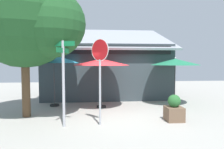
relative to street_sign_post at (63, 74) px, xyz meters
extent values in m
cube|color=#9E9B93|center=(1.87, 1.27, -1.82)|extent=(28.00, 28.00, 0.10)
cube|color=#333D42|center=(1.84, 6.68, -0.18)|extent=(7.40, 5.10, 3.17)
cube|color=#999EA8|center=(1.84, 6.53, 1.97)|extent=(7.90, 5.57, 1.87)
cube|color=black|center=(1.84, 4.08, 1.05)|extent=(6.80, 0.16, 0.44)
cylinder|color=#A8AAB2|center=(0.00, 0.00, -0.33)|extent=(0.09, 0.09, 2.88)
cube|color=#116B38|center=(0.00, 0.00, 1.02)|extent=(0.80, 0.30, 0.16)
cube|color=#116B38|center=(0.00, 0.00, 0.80)|extent=(0.30, 0.80, 0.16)
cube|color=white|center=(-0.42, 0.14, 1.02)|extent=(0.07, 0.05, 0.16)
cylinder|color=#A8AAB2|center=(1.22, 0.07, -0.63)|extent=(0.07, 0.07, 2.27)
cylinder|color=white|center=(1.22, 0.07, 0.82)|extent=(0.56, 0.53, 0.76)
cylinder|color=red|center=(1.22, 0.07, 0.82)|extent=(0.53, 0.50, 0.71)
cylinder|color=black|center=(-0.92, 3.32, -1.73)|extent=(0.44, 0.44, 0.08)
cylinder|color=#333335|center=(-0.92, 3.32, -0.68)|extent=(0.05, 0.05, 2.18)
cone|color=#2D99BC|center=(-0.92, 3.32, 0.57)|extent=(2.43, 2.43, 0.40)
sphere|color=silver|center=(-0.92, 3.32, 0.80)|extent=(0.08, 0.08, 0.08)
cylinder|color=black|center=(1.38, 2.81, -1.73)|extent=(0.44, 0.44, 0.08)
cylinder|color=#333335|center=(1.38, 2.81, -0.73)|extent=(0.05, 0.05, 2.07)
cone|color=#B21E23|center=(1.38, 2.81, 0.41)|extent=(2.69, 2.69, 0.31)
sphere|color=silver|center=(1.38, 2.81, 0.59)|extent=(0.08, 0.08, 0.08)
cylinder|color=black|center=(5.13, 3.12, -1.73)|extent=(0.44, 0.44, 0.08)
cylinder|color=#333335|center=(5.13, 3.12, -0.73)|extent=(0.05, 0.05, 2.07)
cone|color=#1E724C|center=(5.13, 3.12, 0.41)|extent=(2.47, 2.47, 0.32)
sphere|color=silver|center=(5.13, 3.12, 0.60)|extent=(0.08, 0.08, 0.08)
cylinder|color=brown|center=(-1.67, 1.46, -0.54)|extent=(0.32, 0.32, 2.46)
sphere|color=#1E4C23|center=(-1.67, 1.46, 2.24)|extent=(4.11, 4.11, 4.11)
sphere|color=#1E4C23|center=(-0.54, 0.94, 1.83)|extent=(2.54, 2.54, 2.54)
cube|color=brown|center=(3.97, 0.33, -1.50)|extent=(0.62, 0.62, 0.52)
sphere|color=#28602D|center=(3.97, 0.33, -1.02)|extent=(0.47, 0.47, 0.47)
camera|label=1|loc=(0.98, -6.92, 0.43)|focal=32.95mm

